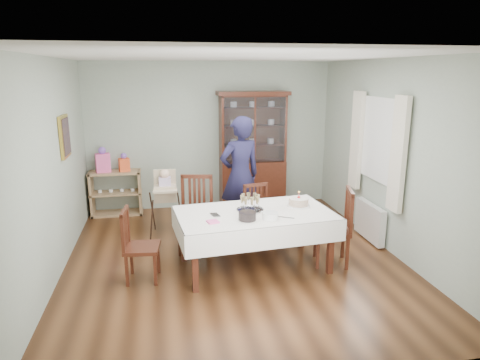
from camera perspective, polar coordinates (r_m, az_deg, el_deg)
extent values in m
plane|color=#593319|center=(6.02, -0.85, -10.45)|extent=(5.00, 5.00, 0.00)
plane|color=#9EAA99|center=(8.03, -3.94, 5.87)|extent=(4.50, 0.00, 4.50)
plane|color=#9EAA99|center=(5.67, -23.91, 1.15)|extent=(0.00, 5.00, 5.00)
plane|color=#9EAA99|center=(6.36, 19.52, 2.87)|extent=(0.00, 5.00, 5.00)
plane|color=white|center=(5.47, -0.95, 16.18)|extent=(5.00, 5.00, 0.00)
cube|color=#431B10|center=(5.53, 1.97, -4.71)|extent=(1.99, 1.22, 0.06)
cube|color=silver|center=(5.52, 1.98, -4.37)|extent=(2.10, 1.33, 0.01)
cube|color=#431B10|center=(8.10, 1.64, -0.53)|extent=(1.20, 0.45, 0.90)
cube|color=white|center=(7.71, 2.00, 6.68)|extent=(1.12, 0.01, 1.16)
cube|color=#431B10|center=(7.84, 1.73, 11.50)|extent=(1.30, 0.48, 0.07)
cube|color=tan|center=(8.11, -15.99, -4.25)|extent=(0.90, 0.38, 0.04)
cube|color=tan|center=(8.00, -16.18, -1.66)|extent=(0.90, 0.38, 0.03)
cube|color=tan|center=(7.91, -16.37, 0.99)|extent=(0.90, 0.38, 0.04)
cube|color=tan|center=(8.05, -19.15, -1.79)|extent=(0.04, 0.38, 0.80)
cube|color=tan|center=(7.97, -13.18, -1.53)|extent=(0.04, 0.38, 0.80)
cube|color=gold|center=(6.38, -22.35, 5.39)|extent=(0.04, 0.48, 0.58)
cube|color=white|center=(6.57, 18.14, 5.10)|extent=(0.04, 1.02, 1.22)
cube|color=silver|center=(6.03, 20.36, 3.18)|extent=(0.07, 0.30, 1.55)
cube|color=silver|center=(7.11, 15.28, 5.12)|extent=(0.07, 0.30, 1.55)
cube|color=white|center=(6.84, 16.89, -5.29)|extent=(0.10, 0.80, 0.55)
cube|color=#431B10|center=(6.14, -5.96, -5.08)|extent=(0.58, 0.58, 0.05)
cube|color=#431B10|center=(6.26, -5.76, -1.86)|extent=(0.46, 0.14, 0.57)
cube|color=#431B10|center=(6.30, 2.76, -5.23)|extent=(0.48, 0.48, 0.05)
cube|color=#431B10|center=(6.38, 2.08, -2.60)|extent=(0.39, 0.12, 0.48)
cube|color=#431B10|center=(5.44, -12.92, -8.81)|extent=(0.45, 0.45, 0.05)
cube|color=#431B10|center=(5.38, -15.05, -6.32)|extent=(0.08, 0.39, 0.49)
cube|color=#431B10|center=(5.86, 12.12, -6.50)|extent=(0.57, 0.57, 0.05)
cube|color=#431B10|center=(5.80, 14.33, -3.88)|extent=(0.16, 0.44, 0.55)
imported|color=black|center=(6.70, 0.01, 0.58)|extent=(0.78, 0.62, 1.87)
cube|color=tan|center=(6.82, -9.91, -1.69)|extent=(0.35, 0.31, 0.24)
cube|color=tan|center=(6.76, -9.99, -0.04)|extent=(0.35, 0.07, 0.28)
cube|color=tan|center=(6.79, -9.94, -1.03)|extent=(0.37, 0.17, 0.03)
cube|color=#BEA9CD|center=(6.77, -9.97, -0.37)|extent=(0.19, 0.15, 0.18)
sphere|color=beige|center=(6.74, -10.02, 0.80)|extent=(0.15, 0.15, 0.15)
cylinder|color=silver|center=(5.58, 1.35, -4.05)|extent=(0.35, 0.35, 0.01)
torus|color=silver|center=(5.57, 1.35, -3.95)|extent=(0.35, 0.35, 0.01)
cylinder|color=white|center=(5.81, 7.81, -3.39)|extent=(0.30, 0.30, 0.02)
cylinder|color=brown|center=(5.79, 7.83, -2.87)|extent=(0.26, 0.26, 0.09)
cylinder|color=silver|center=(5.78, 7.84, -2.41)|extent=(0.26, 0.26, 0.01)
cylinder|color=#F24C4C|center=(5.77, 7.86, -1.98)|extent=(0.01, 0.01, 0.07)
sphere|color=yellow|center=(5.76, 7.87, -1.58)|extent=(0.02, 0.02, 0.02)
cylinder|color=black|center=(5.22, 0.98, -4.81)|extent=(0.22, 0.22, 0.10)
cylinder|color=white|center=(5.27, 4.04, -4.78)|extent=(0.25, 0.25, 0.08)
cube|color=pink|center=(5.16, -3.64, -5.57)|extent=(0.16, 0.16, 0.02)
cube|color=silver|center=(5.34, 5.89, -4.96)|extent=(0.24, 0.16, 0.01)
cube|color=pink|center=(7.87, -17.80, 2.20)|extent=(0.27, 0.20, 0.33)
sphere|color=#E533B2|center=(7.83, -17.92, 3.76)|extent=(0.13, 0.13, 0.13)
cube|color=#F25526|center=(7.84, -15.17, 1.98)|extent=(0.20, 0.17, 0.23)
sphere|color=#E533B2|center=(7.81, -15.25, 3.13)|extent=(0.11, 0.11, 0.11)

